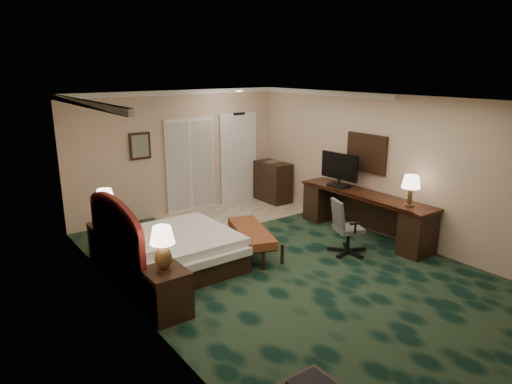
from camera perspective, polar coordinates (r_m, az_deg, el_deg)
floor at (r=7.55m, az=4.05°, el=-9.50°), size 5.00×7.50×0.00m
ceiling at (r=6.87m, az=4.48°, el=11.40°), size 5.00×7.50×0.00m
wall_back at (r=10.17m, az=-9.60°, el=4.83°), size 5.00×0.00×2.70m
wall_left at (r=5.85m, az=-14.80°, el=-3.29°), size 0.00×7.50×2.70m
wall_right at (r=8.88m, az=16.67°, el=2.88°), size 0.00×7.50×2.70m
crown_molding at (r=6.87m, az=4.47°, el=10.98°), size 5.00×7.50×0.10m
tile_patch at (r=10.22m, az=-2.59°, el=-2.70°), size 3.20×1.70×0.01m
headboard at (r=6.97m, az=-17.05°, el=-6.09°), size 0.12×2.00×1.40m
entry_door at (r=10.96m, az=-2.21°, el=4.20°), size 1.02×0.06×2.18m
closet_doors at (r=10.30m, az=-8.19°, el=3.33°), size 1.20×0.06×2.10m
wall_art at (r=9.72m, az=-14.31°, el=5.59°), size 0.45×0.06×0.55m
wall_mirror at (r=9.17m, az=13.64°, el=4.76°), size 0.05×0.95×0.75m
bed at (r=7.53m, az=-10.14°, el=-7.36°), size 1.84×1.70×0.58m
nightstand_near at (r=6.21m, az=-11.16°, el=-12.26°), size 0.51×0.59×0.64m
nightstand_far at (r=8.13m, az=-18.00°, el=-5.98°), size 0.50×0.58×0.63m
lamp_near at (r=5.95m, az=-11.57°, el=-6.97°), size 0.35×0.35×0.60m
lamp_far at (r=7.92m, az=-18.28°, el=-1.80°), size 0.34×0.34×0.61m
bed_bench at (r=7.96m, az=-0.58°, el=-6.23°), size 0.93×1.50×0.48m
desk at (r=9.06m, az=13.30°, el=-2.74°), size 0.63×2.91×0.84m
tv at (r=9.26m, az=10.37°, el=2.72°), size 0.13×0.89×0.69m
desk_lamp at (r=8.27m, az=18.75°, el=0.16°), size 0.33×0.33×0.56m
desk_chair at (r=8.10m, az=11.51°, el=-4.25°), size 0.73×0.70×0.99m
minibar at (r=11.05m, az=2.11°, el=1.27°), size 0.51×0.91×0.96m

